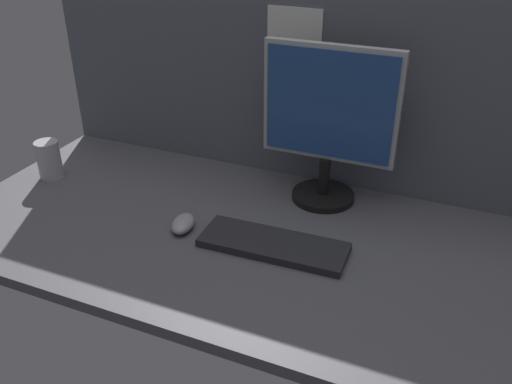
# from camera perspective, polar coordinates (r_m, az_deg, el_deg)

# --- Properties ---
(ground_plane) EXTENTS (1.80, 0.80, 0.03)m
(ground_plane) POSITION_cam_1_polar(r_m,az_deg,el_deg) (1.42, 2.48, -5.39)
(ground_plane) COLOR #515156
(cubicle_wall_back) EXTENTS (1.80, 0.06, 0.59)m
(cubicle_wall_back) POSITION_cam_1_polar(r_m,az_deg,el_deg) (1.61, 7.58, 10.91)
(cubicle_wall_back) COLOR #565B66
(cubicle_wall_back) RESTS_ON ground_plane
(monitor) EXTENTS (0.37, 0.18, 0.45)m
(monitor) POSITION_cam_1_polar(r_m,az_deg,el_deg) (1.50, 7.60, 7.48)
(monitor) COLOR black
(monitor) RESTS_ON ground_plane
(keyboard) EXTENTS (0.37, 0.14, 0.02)m
(keyboard) POSITION_cam_1_polar(r_m,az_deg,el_deg) (1.37, 1.84, -5.52)
(keyboard) COLOR #262628
(keyboard) RESTS_ON ground_plane
(mouse) EXTENTS (0.08, 0.11, 0.03)m
(mouse) POSITION_cam_1_polar(r_m,az_deg,el_deg) (1.45, -7.61, -3.28)
(mouse) COLOR #99999E
(mouse) RESTS_ON ground_plane
(mug_steel) EXTENTS (0.07, 0.07, 0.12)m
(mug_steel) POSITION_cam_1_polar(r_m,az_deg,el_deg) (1.80, -20.79, 3.16)
(mug_steel) COLOR #B2B2B7
(mug_steel) RESTS_ON ground_plane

